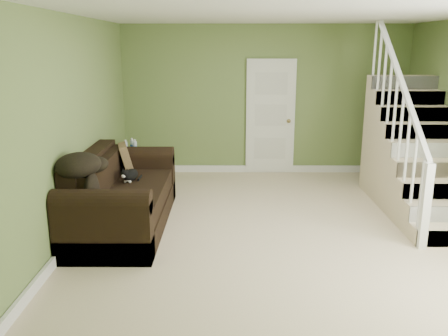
{
  "coord_description": "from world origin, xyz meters",
  "views": [
    {
      "loc": [
        -0.67,
        -5.64,
        2.25
      ],
      "look_at": [
        -0.71,
        0.27,
        0.71
      ],
      "focal_mm": 38.0,
      "sensor_mm": 36.0,
      "label": 1
    }
  ],
  "objects_px": {
    "cat": "(130,175)",
    "banana": "(129,196)",
    "sofa": "(120,199)",
    "side_table": "(132,169)"
  },
  "relations": [
    {
      "from": "side_table",
      "to": "banana",
      "type": "distance_m",
      "value": 2.22
    },
    {
      "from": "side_table",
      "to": "banana",
      "type": "bearing_deg",
      "value": -79.65
    },
    {
      "from": "sofa",
      "to": "banana",
      "type": "height_order",
      "value": "sofa"
    },
    {
      "from": "side_table",
      "to": "sofa",
      "type": "bearing_deg",
      "value": -83.73
    },
    {
      "from": "side_table",
      "to": "banana",
      "type": "relative_size",
      "value": 3.8
    },
    {
      "from": "side_table",
      "to": "cat",
      "type": "height_order",
      "value": "side_table"
    },
    {
      "from": "cat",
      "to": "banana",
      "type": "bearing_deg",
      "value": -64.37
    },
    {
      "from": "sofa",
      "to": "banana",
      "type": "xyz_separation_m",
      "value": [
        0.21,
        -0.45,
        0.18
      ]
    },
    {
      "from": "sofa",
      "to": "cat",
      "type": "bearing_deg",
      "value": 73.27
    },
    {
      "from": "cat",
      "to": "banana",
      "type": "xyz_separation_m",
      "value": [
        0.13,
        -0.73,
        -0.05
      ]
    }
  ]
}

